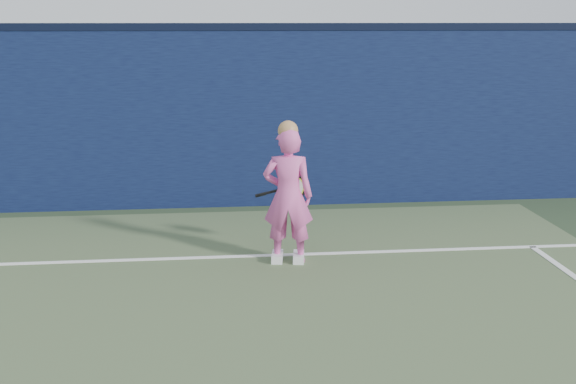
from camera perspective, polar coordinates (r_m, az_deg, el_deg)
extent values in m
cube|color=black|center=(10.50, -11.72, 5.55)|extent=(24.00, 0.40, 2.50)
cube|color=black|center=(10.41, -12.06, 12.65)|extent=(24.00, 0.42, 0.10)
imported|color=#E659AD|center=(7.92, 0.00, -0.33)|extent=(0.60, 0.44, 1.51)
sphere|color=tan|center=(7.78, 0.00, 4.87)|extent=(0.22, 0.22, 0.22)
cube|color=white|center=(8.12, 0.85, -5.18)|extent=(0.16, 0.29, 0.10)
cube|color=white|center=(8.12, -0.85, -5.16)|extent=(0.16, 0.29, 0.10)
torus|color=black|center=(8.33, 0.37, 0.37)|extent=(0.33, 0.07, 0.33)
torus|color=#D0ED16|center=(8.33, 0.37, 0.37)|extent=(0.27, 0.05, 0.27)
cylinder|color=beige|center=(8.33, 0.37, 0.37)|extent=(0.27, 0.04, 0.26)
cylinder|color=black|center=(8.39, -1.26, 0.02)|extent=(0.30, 0.07, 0.11)
cylinder|color=black|center=(8.43, -2.18, -0.22)|extent=(0.14, 0.06, 0.07)
cube|color=white|center=(8.35, -12.95, -5.27)|extent=(11.00, 0.08, 0.01)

